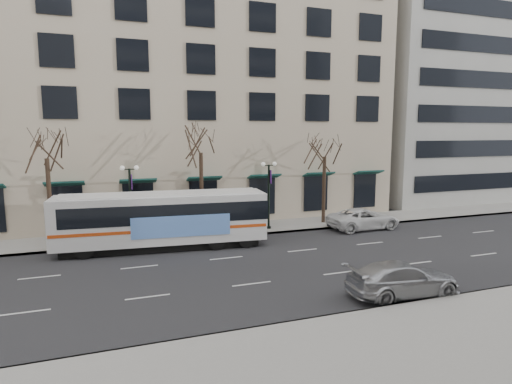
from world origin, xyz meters
name	(u,v)px	position (x,y,z in m)	size (l,w,h in m)	color
ground	(238,270)	(0.00, 0.00, 0.00)	(160.00, 160.00, 0.00)	black
sidewalk_far	(265,227)	(5.00, 9.00, 0.07)	(80.00, 4.00, 0.15)	gray
building_hotel	(151,83)	(-2.00, 21.00, 12.00)	(40.00, 20.00, 24.00)	tan
building_office	(441,47)	(32.00, 21.00, 17.50)	(25.00, 20.00, 35.00)	#999993
tree_far_left	(46,143)	(-10.00, 8.80, 6.70)	(3.60, 3.60, 8.34)	black
tree_far_mid	(201,139)	(0.00, 8.80, 6.91)	(3.60, 3.60, 8.55)	black
tree_far_right	(325,145)	(10.00, 8.80, 6.42)	(3.60, 3.60, 8.06)	black
lamp_post_left	(131,199)	(-4.99, 8.20, 2.94)	(1.22, 0.45, 5.21)	black
lamp_post_right	(269,192)	(5.01, 8.20, 2.94)	(1.22, 0.45, 5.21)	black
city_bus	(164,218)	(-3.14, 5.79, 1.95)	(13.39, 4.02, 3.58)	silver
silver_car	(403,279)	(6.03, -6.00, 0.77)	(2.17, 5.33, 1.55)	#B1B4BA
white_pickup	(364,219)	(12.08, 6.20, 0.79)	(2.62, 5.68, 1.58)	silver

